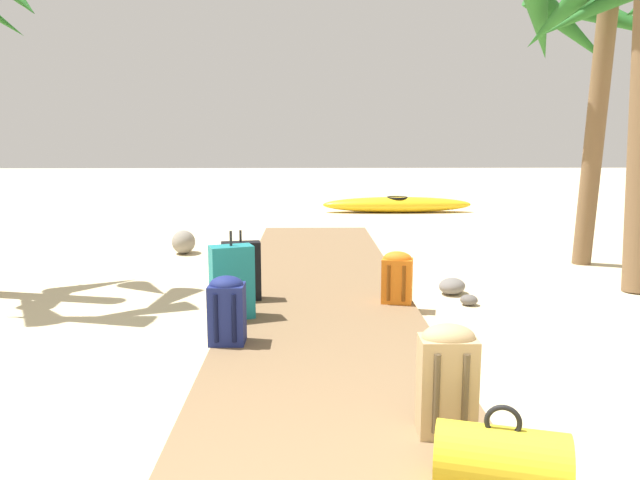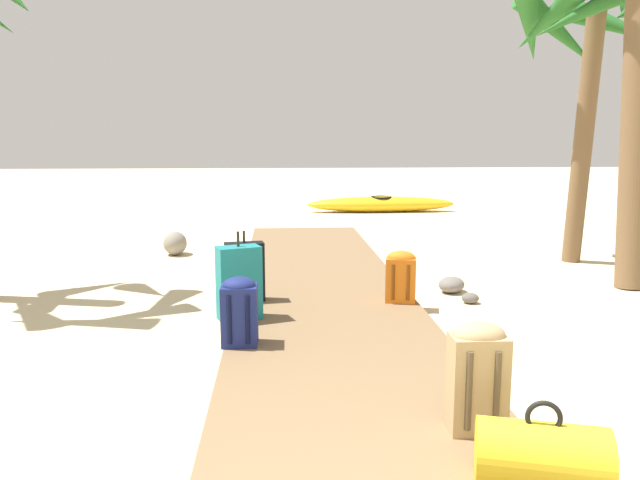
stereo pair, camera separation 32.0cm
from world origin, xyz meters
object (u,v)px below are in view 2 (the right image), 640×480
(backpack_orange, at_px, (401,275))
(palm_tree_far_right, at_px, (589,35))
(backpack_tan, at_px, (478,374))
(kayak, at_px, (381,204))
(suitcase_black, at_px, (245,272))
(backpack_navy, at_px, (239,309))
(suitcase_teal, at_px, (239,283))
(duffel_bag_yellow, at_px, (541,454))

(backpack_orange, height_order, palm_tree_far_right, palm_tree_far_right)
(backpack_tan, bearing_deg, kayak, 83.09)
(backpack_orange, xyz_separation_m, suitcase_black, (-1.51, 0.15, 0.02))
(kayak, bearing_deg, suitcase_black, -108.80)
(backpack_tan, bearing_deg, backpack_navy, 132.20)
(suitcase_teal, distance_m, palm_tree_far_right, 5.64)
(backpack_orange, relative_size, duffel_bag_yellow, 0.79)
(backpack_tan, height_order, backpack_navy, backpack_tan)
(duffel_bag_yellow, distance_m, palm_tree_far_right, 6.58)
(backpack_navy, bearing_deg, backpack_tan, -47.80)
(backpack_orange, relative_size, palm_tree_far_right, 0.14)
(backpack_navy, distance_m, palm_tree_far_right, 5.97)
(suitcase_teal, distance_m, duffel_bag_yellow, 3.12)
(backpack_navy, height_order, palm_tree_far_right, palm_tree_far_right)
(backpack_navy, bearing_deg, suitcase_black, 91.28)
(kayak, bearing_deg, backpack_navy, -106.13)
(backpack_navy, height_order, kayak, backpack_navy)
(kayak, bearing_deg, suitcase_teal, -107.61)
(suitcase_black, xyz_separation_m, kayak, (2.68, 7.87, -0.19))
(suitcase_teal, bearing_deg, backpack_tan, -57.21)
(backpack_tan, xyz_separation_m, backpack_navy, (-1.36, 1.50, -0.04))
(suitcase_teal, height_order, backpack_navy, suitcase_teal)
(suitcase_teal, xyz_separation_m, backpack_navy, (0.04, -0.68, -0.05))
(backpack_orange, height_order, backpack_tan, backpack_tan)
(backpack_tan, bearing_deg, backpack_orange, 87.36)
(suitcase_black, relative_size, palm_tree_far_right, 0.19)
(palm_tree_far_right, distance_m, kayak, 6.71)
(backpack_orange, distance_m, backpack_navy, 1.87)
(suitcase_black, height_order, kayak, suitcase_black)
(suitcase_black, height_order, duffel_bag_yellow, suitcase_black)
(suitcase_black, bearing_deg, kayak, 71.20)
(backpack_orange, xyz_separation_m, kayak, (1.17, 8.02, -0.17))
(duffel_bag_yellow, xyz_separation_m, kayak, (1.17, 11.20, -0.05))
(kayak, bearing_deg, palm_tree_far_right, -74.65)
(suitcase_black, xyz_separation_m, palm_tree_far_right, (4.30, 1.98, 2.58))
(backpack_navy, height_order, duffel_bag_yellow, backpack_navy)
(kayak, bearing_deg, backpack_orange, -98.31)
(suitcase_teal, distance_m, suitcase_black, 0.62)
(backpack_orange, distance_m, kayak, 8.10)
(backpack_orange, distance_m, backpack_tan, 2.65)
(backpack_orange, bearing_deg, suitcase_teal, -162.85)
(suitcase_teal, distance_m, backpack_tan, 2.59)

